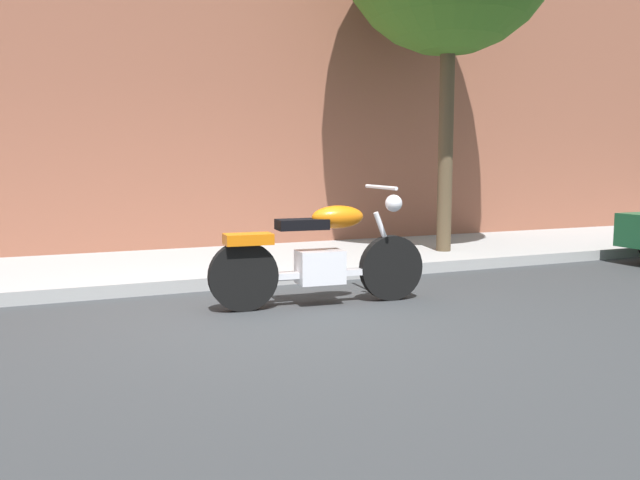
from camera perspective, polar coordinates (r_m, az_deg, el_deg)
ground_plane at (r=5.91m, az=-4.26°, el=-6.69°), size 60.00×60.00×0.00m
sidewalk at (r=8.42m, az=-10.25°, el=-2.23°), size 19.86×2.57×0.14m
motorcycle at (r=6.29m, az=-0.03°, el=-1.41°), size 2.15×0.70×1.15m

